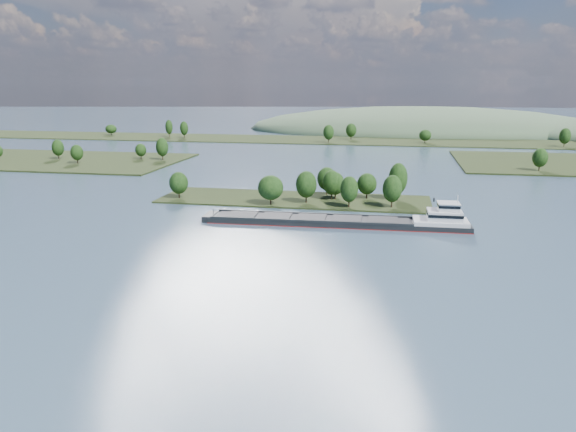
# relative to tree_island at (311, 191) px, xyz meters

# --- Properties ---
(ground) EXTENTS (1800.00, 1800.00, 0.00)m
(ground) POSITION_rel_tree_island_xyz_m (-6.43, -58.76, -3.97)
(ground) COLOR #35465C
(ground) RESTS_ON ground
(tree_island) EXTENTS (100.00, 31.11, 14.96)m
(tree_island) POSITION_rel_tree_island_xyz_m (0.00, 0.00, 0.00)
(tree_island) COLOR black
(tree_island) RESTS_ON ground
(back_shoreline) EXTENTS (900.00, 60.00, 14.70)m
(back_shoreline) POSITION_rel_tree_island_xyz_m (3.10, 220.95, -3.27)
(back_shoreline) COLOR black
(back_shoreline) RESTS_ON ground
(hill_west) EXTENTS (320.00, 160.00, 44.00)m
(hill_west) POSITION_rel_tree_island_xyz_m (53.57, 321.24, -3.97)
(hill_west) COLOR #40573C
(hill_west) RESTS_ON ground
(cargo_barge) EXTENTS (82.50, 12.49, 11.12)m
(cargo_barge) POSITION_rel_tree_island_xyz_m (18.19, -32.28, -2.56)
(cargo_barge) COLOR black
(cargo_barge) RESTS_ON ground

